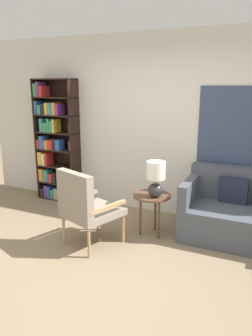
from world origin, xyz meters
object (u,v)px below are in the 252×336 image
(bookshelf, at_px, (54,143))
(armchair, at_px, (85,204))
(couch, at_px, (249,215))
(side_table, at_px, (152,200))
(table_lamp, at_px, (156,177))

(bookshelf, relative_size, armchair, 2.09)
(armchair, bearing_deg, couch, 30.15)
(side_table, height_order, table_lamp, table_lamp)
(bookshelf, xyz_separation_m, table_lamp, (2.11, -0.72, -0.16))
(armchair, xyz_separation_m, side_table, (0.62, 0.65, -0.06))
(bookshelf, relative_size, side_table, 3.64)
(armchair, xyz_separation_m, table_lamp, (0.69, 0.59, 0.27))
(armchair, relative_size, table_lamp, 2.11)
(bookshelf, bearing_deg, side_table, -18.04)
(armchair, distance_m, side_table, 0.90)
(bookshelf, relative_size, couch, 1.26)
(couch, bearing_deg, table_lamp, -157.79)
(armchair, distance_m, table_lamp, 0.95)
(bookshelf, bearing_deg, armchair, -42.73)
(couch, relative_size, table_lamp, 3.51)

